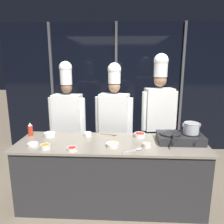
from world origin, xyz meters
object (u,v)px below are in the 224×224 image
Objects in this scene: prep_bowl_rice at (88,134)px; serving_spoon_slotted at (112,135)px; prep_bowl_bell_pepper at (72,149)px; chef_line at (159,108)px; prep_bowl_shrimp at (147,145)px; prep_bowl_chili_flakes at (140,135)px; portable_stove at (180,138)px; frying_pan at (170,132)px; prep_bowl_carrots at (46,146)px; serving_spoon_solid at (137,149)px; stock_pot at (191,128)px; chef_sous at (114,114)px; prep_bowl_bean_sprouts at (33,144)px; prep_bowl_garlic at (50,134)px; prep_bowl_ginger at (112,145)px; chef_head at (68,113)px; squeeze_bottle_chili at (30,130)px.

prep_bowl_rice is 0.46× the size of serving_spoon_slotted.
prep_bowl_bell_pepper is 1.61m from chef_line.
prep_bowl_shrimp is 0.62× the size of prep_bowl_chili_flakes.
portable_stove is 1.17× the size of frying_pan.
prep_bowl_carrots is 1.10m from serving_spoon_solid.
prep_bowl_rice is 0.55m from prep_bowl_bell_pepper.
stock_pot is 1.24m from chef_sous.
prep_bowl_bean_sprouts is 1.21× the size of prep_bowl_rice.
prep_bowl_garlic is at bearing 102.25° from prep_bowl_carrots.
prep_bowl_carrots is (-0.44, -0.49, 0.00)m from prep_bowl_rice.
prep_bowl_shrimp is 0.74× the size of prep_bowl_bean_sprouts.
prep_bowl_ginger is (-0.88, -0.21, -0.03)m from portable_stove.
prep_bowl_bean_sprouts is 0.07× the size of chef_head.
prep_bowl_bell_pepper is at bearing 76.57° from chef_sous.
prep_bowl_bean_sprouts is at bearing -172.94° from frying_pan.
prep_bowl_bell_pepper is at bearing -163.93° from frying_pan.
squeeze_bottle_chili is 0.29m from prep_bowl_garlic.
prep_bowl_bean_sprouts is at bearing 17.88° from chef_line.
prep_bowl_ginger is 0.08× the size of chef_head.
frying_pan is at bearing 16.07° from prep_bowl_bell_pepper.
frying_pan reaches higher than prep_bowl_shrimp.
squeeze_bottle_chili is 1.55m from prep_bowl_chili_flakes.
prep_bowl_chili_flakes is 0.09× the size of chef_sous.
prep_bowl_shrimp is at bearing 145.80° from chef_head.
chef_head reaches higher than prep_bowl_garlic.
squeeze_bottle_chili is at bearing 116.35° from prep_bowl_bean_sprouts.
prep_bowl_shrimp is at bearing 34.54° from serving_spoon_solid.
prep_bowl_garlic is 0.08× the size of chef_line.
prep_bowl_bell_pepper is 1.18m from chef_head.
chef_line is (0.73, 0.48, 0.29)m from serving_spoon_slotted.
squeeze_bottle_chili is 1.18× the size of prep_bowl_chili_flakes.
chef_head is (-1.09, 1.07, 0.18)m from serving_spoon_solid.
squeeze_bottle_chili is at bearing 163.05° from prep_bowl_ginger.
prep_bowl_ginger is 1.30× the size of prep_bowl_carrots.
squeeze_bottle_chili is 1.58× the size of prep_bowl_carrots.
prep_bowl_rice is 0.65m from prep_bowl_carrots.
prep_bowl_rice is at bearing -171.91° from serving_spoon_slotted.
prep_bowl_carrots is 0.75× the size of prep_bowl_chili_flakes.
chef_sous is at bearing 43.12° from prep_bowl_bean_sprouts.
stock_pot is at bearing 19.24° from prep_bowl_shrimp.
portable_stove reaches higher than prep_bowl_shrimp.
prep_bowl_shrimp is at bearing -14.34° from prep_bowl_garlic.
stock_pot reaches higher than prep_bowl_carrots.
chef_sous is at bearing 115.75° from prep_bowl_shrimp.
prep_bowl_ginger is at bearing 41.79° from chef_line.
chef_sous is (-0.01, 0.91, 0.17)m from prep_bowl_ginger.
frying_pan is 4.93× the size of prep_bowl_shrimp.
squeeze_bottle_chili is 0.73m from chef_head.
portable_stove is 0.16m from frying_pan.
stock_pot is 1.98× the size of prep_bowl_rice.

